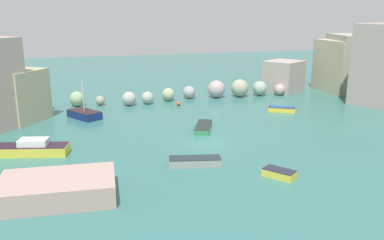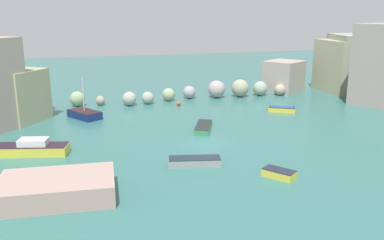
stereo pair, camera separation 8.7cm
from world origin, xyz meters
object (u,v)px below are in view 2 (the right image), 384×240
moored_boat_2 (85,114)px  moored_boat_1 (282,109)px  moored_boat_0 (30,148)px  moored_boat_3 (203,127)px  moored_boat_4 (195,161)px  channel_buoy (179,103)px  stone_dock (57,188)px  moored_boat_5 (279,173)px

moored_boat_2 → moored_boat_1: bearing=48.4°
moored_boat_0 → moored_boat_2: moored_boat_2 is taller
moored_boat_3 → moored_boat_4: 10.23m
channel_buoy → moored_boat_0: size_ratio=0.08×
channel_buoy → moored_boat_3: 11.66m
moored_boat_1 → moored_boat_3: size_ratio=0.73×
moored_boat_2 → moored_boat_4: bearing=-9.3°
channel_buoy → moored_boat_3: size_ratio=0.12×
stone_dock → moored_boat_0: 9.98m
moored_boat_0 → moored_boat_1: moored_boat_0 is taller
stone_dock → channel_buoy: bearing=59.2°
stone_dock → moored_boat_4: stone_dock is taller
stone_dock → moored_boat_4: size_ratio=1.67×
moored_boat_2 → moored_boat_5: size_ratio=1.78×
stone_dock → channel_buoy: (14.51, 24.38, -0.44)m
moored_boat_2 → moored_boat_4: 19.55m
moored_boat_2 → moored_boat_3: 14.33m
moored_boat_1 → moored_boat_2: moored_boat_2 is taller
moored_boat_0 → moored_boat_4: (12.77, -6.44, -0.21)m
moored_boat_3 → moored_boat_5: moored_boat_5 is taller
moored_boat_3 → moored_boat_4: (-3.80, -9.50, 0.05)m
stone_dock → moored_boat_2: (2.53, 21.16, -0.27)m
channel_buoy → moored_boat_2: 12.40m
stone_dock → moored_boat_4: 10.82m
moored_boat_3 → moored_boat_4: moored_boat_4 is taller
moored_boat_0 → moored_boat_5: (18.05, -10.50, -0.24)m
channel_buoy → moored_boat_3: (-0.39, -11.65, -0.01)m
moored_boat_1 → channel_buoy: bearing=179.2°
moored_boat_3 → moored_boat_5: (1.49, -13.56, 0.02)m
stone_dock → channel_buoy: stone_dock is taller
stone_dock → moored_boat_1: 31.15m
moored_boat_2 → moored_boat_0: bearing=-56.2°
moored_boat_2 → stone_dock: bearing=-39.6°
stone_dock → moored_boat_3: stone_dock is taller
moored_boat_5 → moored_boat_3: bearing=150.0°
stone_dock → moored_boat_1: bearing=34.4°
moored_boat_0 → stone_dock: bearing=-61.7°
moored_boat_1 → moored_boat_0: bearing=-133.8°
moored_boat_4 → moored_boat_5: 6.67m
channel_buoy → moored_boat_5: moored_boat_5 is taller
moored_boat_2 → moored_boat_5: 25.59m
channel_buoy → moored_boat_5: 25.24m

